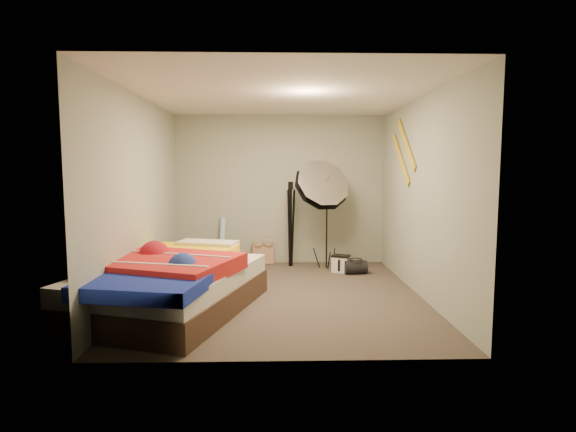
{
  "coord_description": "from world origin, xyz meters",
  "views": [
    {
      "loc": [
        -0.06,
        -5.6,
        1.59
      ],
      "look_at": [
        0.1,
        0.6,
        0.95
      ],
      "focal_mm": 28.0,
      "sensor_mm": 36.0,
      "label": 1
    }
  ],
  "objects_px": {
    "wrapping_roll": "(222,241)",
    "camera_case": "(341,264)",
    "tote_bag": "(263,253)",
    "photo_umbrella": "(321,187)",
    "camera_tripod": "(291,218)",
    "duffel_bag": "(356,267)",
    "bed": "(171,283)"
  },
  "relations": [
    {
      "from": "bed",
      "to": "camera_case",
      "type": "bearing_deg",
      "value": 40.45
    },
    {
      "from": "duffel_bag",
      "to": "bed",
      "type": "height_order",
      "value": "bed"
    },
    {
      "from": "photo_umbrella",
      "to": "camera_tripod",
      "type": "relative_size",
      "value": 1.32
    },
    {
      "from": "duffel_bag",
      "to": "camera_tripod",
      "type": "height_order",
      "value": "camera_tripod"
    },
    {
      "from": "duffel_bag",
      "to": "bed",
      "type": "relative_size",
      "value": 0.13
    },
    {
      "from": "wrapping_roll",
      "to": "bed",
      "type": "relative_size",
      "value": 0.29
    },
    {
      "from": "wrapping_roll",
      "to": "photo_umbrella",
      "type": "height_order",
      "value": "photo_umbrella"
    },
    {
      "from": "camera_case",
      "to": "photo_umbrella",
      "type": "distance_m",
      "value": 1.25
    },
    {
      "from": "duffel_bag",
      "to": "photo_umbrella",
      "type": "xyz_separation_m",
      "value": [
        -0.51,
        0.31,
        1.22
      ]
    },
    {
      "from": "duffel_bag",
      "to": "bed",
      "type": "distance_m",
      "value": 2.97
    },
    {
      "from": "bed",
      "to": "photo_umbrella",
      "type": "height_order",
      "value": "photo_umbrella"
    },
    {
      "from": "camera_tripod",
      "to": "duffel_bag",
      "type": "bearing_deg",
      "value": -31.67
    },
    {
      "from": "wrapping_roll",
      "to": "camera_case",
      "type": "distance_m",
      "value": 2.05
    },
    {
      "from": "photo_umbrella",
      "to": "tote_bag",
      "type": "bearing_deg",
      "value": 152.95
    },
    {
      "from": "wrapping_roll",
      "to": "duffel_bag",
      "type": "bearing_deg",
      "value": -20.18
    },
    {
      "from": "wrapping_roll",
      "to": "tote_bag",
      "type": "bearing_deg",
      "value": 0.0
    },
    {
      "from": "wrapping_roll",
      "to": "camera_tripod",
      "type": "bearing_deg",
      "value": -8.87
    },
    {
      "from": "camera_tripod",
      "to": "wrapping_roll",
      "type": "bearing_deg",
      "value": 171.13
    },
    {
      "from": "duffel_bag",
      "to": "bed",
      "type": "xyz_separation_m",
      "value": [
        -2.4,
        -1.74,
        0.22
      ]
    },
    {
      "from": "tote_bag",
      "to": "photo_umbrella",
      "type": "relative_size",
      "value": 0.19
    },
    {
      "from": "tote_bag",
      "to": "duffel_bag",
      "type": "relative_size",
      "value": 1.05
    },
    {
      "from": "tote_bag",
      "to": "camera_tripod",
      "type": "bearing_deg",
      "value": -31.14
    },
    {
      "from": "duffel_bag",
      "to": "wrapping_roll",
      "type": "bearing_deg",
      "value": 154.97
    },
    {
      "from": "wrapping_roll",
      "to": "camera_tripod",
      "type": "relative_size",
      "value": 0.56
    },
    {
      "from": "tote_bag",
      "to": "wrapping_roll",
      "type": "height_order",
      "value": "wrapping_roll"
    },
    {
      "from": "wrapping_roll",
      "to": "bed",
      "type": "height_order",
      "value": "wrapping_roll"
    },
    {
      "from": "photo_umbrella",
      "to": "duffel_bag",
      "type": "bearing_deg",
      "value": -30.98
    },
    {
      "from": "bed",
      "to": "photo_umbrella",
      "type": "distance_m",
      "value": 2.96
    },
    {
      "from": "duffel_bag",
      "to": "camera_case",
      "type": "bearing_deg",
      "value": 144.7
    },
    {
      "from": "bed",
      "to": "duffel_bag",
      "type": "bearing_deg",
      "value": 35.97
    },
    {
      "from": "wrapping_roll",
      "to": "duffel_bag",
      "type": "relative_size",
      "value": 2.32
    },
    {
      "from": "wrapping_roll",
      "to": "camera_tripod",
      "type": "distance_m",
      "value": 1.24
    }
  ]
}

